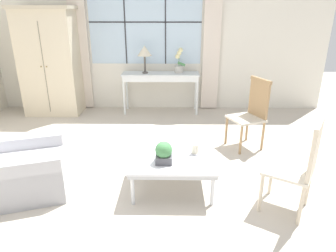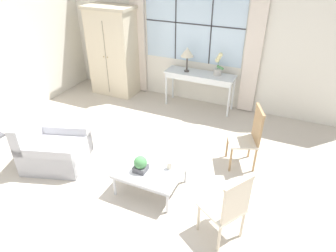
% 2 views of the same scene
% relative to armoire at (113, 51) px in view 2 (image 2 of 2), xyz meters
% --- Properties ---
extents(ground_plane, '(14.00, 14.00, 0.00)m').
position_rel_armoire_xyz_m(ground_plane, '(1.81, -2.64, -1.01)').
color(ground_plane, '#BCB2A3').
extents(wall_back_windowed, '(7.20, 0.14, 2.80)m').
position_rel_armoire_xyz_m(wall_back_windowed, '(1.81, 0.38, 0.39)').
color(wall_back_windowed, silver).
rests_on(wall_back_windowed, ground_plane).
extents(armoire, '(1.11, 0.67, 2.01)m').
position_rel_armoire_xyz_m(armoire, '(0.00, 0.00, 0.00)').
color(armoire, beige).
rests_on(armoire, ground_plane).
extents(console_table, '(1.50, 0.45, 0.79)m').
position_rel_armoire_xyz_m(console_table, '(2.11, 0.07, -0.31)').
color(console_table, silver).
rests_on(console_table, ground_plane).
extents(table_lamp, '(0.28, 0.28, 0.52)m').
position_rel_armoire_xyz_m(table_lamp, '(1.81, 0.05, 0.19)').
color(table_lamp, '#4C4742').
rests_on(table_lamp, console_table).
extents(potted_orchid, '(0.21, 0.17, 0.48)m').
position_rel_armoire_xyz_m(potted_orchid, '(2.47, 0.14, -0.04)').
color(potted_orchid, '#BCB7AD').
rests_on(potted_orchid, console_table).
extents(armchair_upholstered, '(1.15, 1.11, 0.83)m').
position_rel_armoire_xyz_m(armchair_upholstered, '(0.61, -2.82, -0.75)').
color(armchair_upholstered, '#B2B2B7').
rests_on(armchair_upholstered, ground_plane).
extents(side_chair_wooden, '(0.58, 0.58, 1.03)m').
position_rel_armoire_xyz_m(side_chair_wooden, '(3.51, -1.56, -0.44)').
color(side_chair_wooden, beige).
rests_on(side_chair_wooden, ground_plane).
extents(accent_chair_wooden, '(0.61, 0.61, 1.00)m').
position_rel_armoire_xyz_m(accent_chair_wooden, '(3.59, -3.15, -0.46)').
color(accent_chair_wooden, beige).
rests_on(accent_chair_wooden, ground_plane).
extents(coffee_table, '(0.94, 0.77, 0.39)m').
position_rel_armoire_xyz_m(coffee_table, '(2.35, -2.73, -0.67)').
color(coffee_table, silver).
rests_on(coffee_table, ground_plane).
extents(potted_plant_small, '(0.19, 0.19, 0.24)m').
position_rel_armoire_xyz_m(potted_plant_small, '(2.25, -2.84, -0.51)').
color(potted_plant_small, '#4C4C51').
rests_on(potted_plant_small, coffee_table).
extents(pillar_candle, '(0.11, 0.11, 0.13)m').
position_rel_armoire_xyz_m(pillar_candle, '(2.61, -2.63, -0.57)').
color(pillar_candle, silver).
rests_on(pillar_candle, coffee_table).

